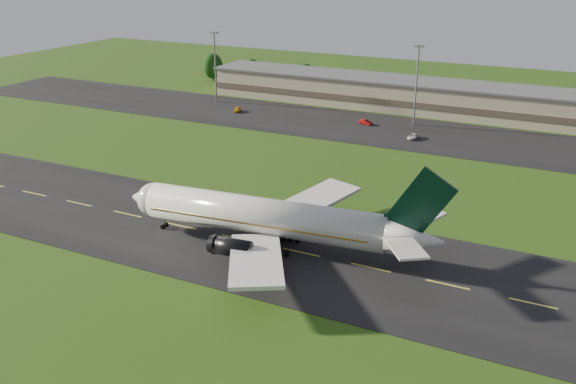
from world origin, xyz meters
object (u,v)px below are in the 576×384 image
at_px(service_vehicle_a, 237,109).
at_px(service_vehicle_b, 366,122).
at_px(light_mast_centre, 417,76).
at_px(service_vehicle_c, 413,136).
at_px(light_mast_west, 215,58).
at_px(terminal, 436,98).
at_px(airliner, 268,218).

xyz_separation_m(service_vehicle_a, service_vehicle_b, (36.68, 2.98, -0.04)).
bearing_deg(light_mast_centre, service_vehicle_a, -170.10).
bearing_deg(light_mast_centre, service_vehicle_c, -74.39).
relative_size(light_mast_centre, service_vehicle_a, 5.36).
relative_size(light_mast_west, service_vehicle_a, 5.36).
distance_m(service_vehicle_a, service_vehicle_b, 36.80).
bearing_deg(service_vehicle_a, light_mast_west, 125.71).
bearing_deg(service_vehicle_c, service_vehicle_a, 178.71).
bearing_deg(service_vehicle_b, terminal, -15.71).
relative_size(terminal, light_mast_centre, 7.13).
distance_m(terminal, light_mast_west, 64.10).
xyz_separation_m(service_vehicle_b, service_vehicle_c, (14.76, -7.45, -0.02)).
bearing_deg(service_vehicle_c, light_mast_west, 172.28).
xyz_separation_m(airliner, terminal, (0.98, 96.10, -0.67)).
xyz_separation_m(terminal, light_mast_west, (-61.40, -16.18, 8.75)).
bearing_deg(light_mast_west, light_mast_centre, 0.00).
bearing_deg(service_vehicle_a, airliner, -75.76).
xyz_separation_m(light_mast_west, service_vehicle_a, (12.14, -8.35, -11.99)).
height_order(light_mast_centre, service_vehicle_c, light_mast_centre).
bearing_deg(service_vehicle_b, light_mast_centre, -49.77).
distance_m(terminal, light_mast_centre, 18.45).
height_order(terminal, service_vehicle_a, terminal).
bearing_deg(airliner, service_vehicle_a, 118.11).
height_order(light_mast_west, service_vehicle_b, light_mast_west).
bearing_deg(airliner, terminal, 83.52).
bearing_deg(service_vehicle_b, light_mast_west, 98.28).
bearing_deg(light_mast_centre, service_vehicle_b, -154.33).
xyz_separation_m(terminal, light_mast_centre, (-1.40, -16.18, 8.75)).
xyz_separation_m(airliner, service_vehicle_b, (-11.60, 74.54, -3.95)).
relative_size(airliner, service_vehicle_c, 12.08).
xyz_separation_m(airliner, service_vehicle_a, (-48.28, 71.56, -3.91)).
relative_size(service_vehicle_a, service_vehicle_c, 0.90).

